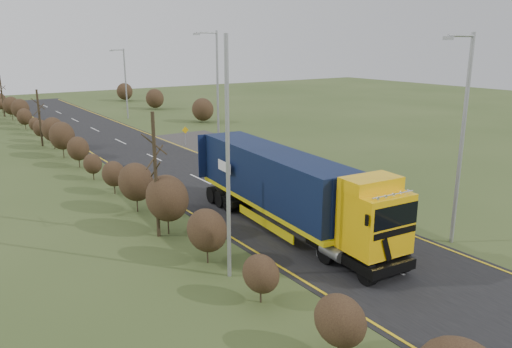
{
  "coord_description": "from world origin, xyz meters",
  "views": [
    {
      "loc": [
        -15.25,
        -17.35,
        9.13
      ],
      "look_at": [
        -0.49,
        4.47,
        2.12
      ],
      "focal_mm": 35.0,
      "sensor_mm": 36.0,
      "label": 1
    }
  ],
  "objects": [
    {
      "name": "layby",
      "position": [
        6.5,
        20.0,
        0.01
      ],
      "size": [
        6.0,
        18.0,
        0.02
      ],
      "primitive_type": "cube",
      "color": "#2F2C29",
      "rests_on": "ground"
    },
    {
      "name": "road",
      "position": [
        0.0,
        10.0,
        0.01
      ],
      "size": [
        8.0,
        120.0,
        0.02
      ],
      "primitive_type": "cube",
      "color": "black",
      "rests_on": "ground"
    },
    {
      "name": "streetlight_near",
      "position": [
        4.47,
        -4.4,
        5.26
      ],
      "size": [
        2.02,
        0.19,
        9.52
      ],
      "color": "#929497",
      "rests_on": "ground"
    },
    {
      "name": "left_pole",
      "position": [
        -5.86,
        -1.56,
        4.71
      ],
      "size": [
        0.16,
        0.16,
        9.42
      ],
      "primitive_type": "cylinder",
      "color": "#929497",
      "rests_on": "ground"
    },
    {
      "name": "ground",
      "position": [
        0.0,
        0.0,
        0.0
      ],
      "size": [
        160.0,
        160.0,
        0.0
      ],
      "primitive_type": "plane",
      "color": "#35481E",
      "rests_on": "ground"
    },
    {
      "name": "car_red_hatchback",
      "position": [
        6.37,
        16.5,
        0.64
      ],
      "size": [
        2.11,
        3.94,
        1.28
      ],
      "primitive_type": "imported",
      "rotation": [
        0.0,
        0.0,
        2.98
      ],
      "color": "#A21608",
      "rests_on": "ground"
    },
    {
      "name": "streetlight_far",
      "position": [
        5.7,
        41.82,
        4.56
      ],
      "size": [
        1.78,
        0.18,
        8.31
      ],
      "color": "#929497",
      "rests_on": "ground"
    },
    {
      "name": "speed_sign",
      "position": [
        5.54,
        15.04,
        1.49
      ],
      "size": [
        0.59,
        0.1,
        2.15
      ],
      "color": "#929497",
      "rests_on": "ground"
    },
    {
      "name": "hedgerow",
      "position": [
        -6.0,
        7.89,
        1.62
      ],
      "size": [
        2.24,
        102.04,
        6.05
      ],
      "color": "black",
      "rests_on": "ground"
    },
    {
      "name": "car_blue_sedan",
      "position": [
        7.28,
        19.0,
        0.7
      ],
      "size": [
        2.67,
        4.51,
        1.4
      ],
      "primitive_type": "imported",
      "rotation": [
        0.0,
        0.0,
        2.84
      ],
      "color": "#091432",
      "rests_on": "ground"
    },
    {
      "name": "warning_board",
      "position": [
        4.41,
        23.2,
        1.01
      ],
      "size": [
        0.65,
        0.11,
        1.7
      ],
      "color": "#929497",
      "rests_on": "ground"
    },
    {
      "name": "lane_markings",
      "position": [
        0.0,
        9.69,
        0.03
      ],
      "size": [
        7.52,
        116.0,
        0.01
      ],
      "color": "gold",
      "rests_on": "road"
    },
    {
      "name": "lorry",
      "position": [
        -0.86,
        1.25,
        2.25
      ],
      "size": [
        3.29,
        14.36,
        3.96
      ],
      "rotation": [
        0.0,
        0.0,
        -0.08
      ],
      "color": "black",
      "rests_on": "ground"
    },
    {
      "name": "streetlight_mid",
      "position": [
        4.83,
        18.08,
        5.52
      ],
      "size": [
        2.11,
        0.2,
        9.96
      ],
      "color": "#929497",
      "rests_on": "ground"
    }
  ]
}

